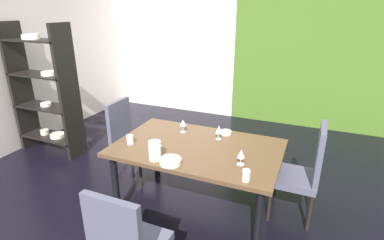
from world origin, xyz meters
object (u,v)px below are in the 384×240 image
object	(u,v)px
chair_right_far	(304,170)
cup_rear	(246,175)
display_shelf	(44,90)
serving_bowl_center	(170,161)
wine_glass_right	(241,154)
serving_bowl_corner	(226,132)
pitcher_east	(155,150)
wine_glass_left	(183,123)
wine_glass_north	(219,130)
chair_left_far	(128,137)
dining_table	(197,153)
cup_front	(130,140)

from	to	relation	value
chair_right_far	cup_rear	size ratio (longest dim) A/B	10.40
display_shelf	serving_bowl_center	bearing A→B (deg)	-19.23
serving_bowl_center	cup_rear	size ratio (longest dim) A/B	2.02
wine_glass_right	serving_bowl_center	distance (m)	0.64
chair_right_far	display_shelf	bearing A→B (deg)	87.52
serving_bowl_center	chair_right_far	bearing A→B (deg)	31.60
chair_right_far	serving_bowl_corner	bearing A→B (deg)	80.22
display_shelf	pitcher_east	xyz separation A→B (m)	(2.26, -0.83, -0.12)
serving_bowl_center	wine_glass_left	bearing A→B (deg)	105.57
wine_glass_right	wine_glass_north	bearing A→B (deg)	128.58
chair_left_far	wine_glass_right	world-z (taller)	chair_left_far
chair_left_far	pitcher_east	xyz separation A→B (m)	(0.78, -0.67, 0.28)
chair_right_far	wine_glass_north	bearing A→B (deg)	90.96
wine_glass_right	serving_bowl_center	size ratio (longest dim) A/B	0.74
serving_bowl_center	pitcher_east	xyz separation A→B (m)	(-0.17, 0.02, 0.07)
serving_bowl_center	serving_bowl_corner	size ratio (longest dim) A/B	1.62
display_shelf	serving_bowl_center	size ratio (longest dim) A/B	9.38
wine_glass_north	serving_bowl_corner	bearing A→B (deg)	79.06
cup_rear	serving_bowl_corner	bearing A→B (deg)	116.72
dining_table	chair_left_far	distance (m)	1.07
display_shelf	cup_front	world-z (taller)	display_shelf
dining_table	cup_rear	world-z (taller)	cup_rear
chair_left_far	serving_bowl_corner	distance (m)	1.24
wine_glass_north	wine_glass_right	xyz separation A→B (m)	(0.35, -0.44, -0.01)
dining_table	wine_glass_left	size ratio (longest dim) A/B	11.20
dining_table	chair_right_far	distance (m)	1.07
cup_rear	display_shelf	bearing A→B (deg)	164.59
wine_glass_north	chair_right_far	bearing A→B (deg)	0.96
serving_bowl_corner	cup_front	bearing A→B (deg)	-143.06
serving_bowl_corner	pitcher_east	size ratio (longest dim) A/B	0.67
chair_left_far	display_shelf	world-z (taller)	display_shelf
chair_right_far	chair_left_far	bearing A→B (deg)	90.00
dining_table	chair_left_far	xyz separation A→B (m)	(-1.03, 0.26, -0.11)
chair_left_far	wine_glass_left	size ratio (longest dim) A/B	6.73
dining_table	chair_right_far	xyz separation A→B (m)	(1.04, 0.26, -0.10)
wine_glass_left	pitcher_east	world-z (taller)	pitcher_east
chair_left_far	cup_front	size ratio (longest dim) A/B	10.62
serving_bowl_center	wine_glass_north	bearing A→B (deg)	71.05
chair_right_far	wine_glass_left	xyz separation A→B (m)	(-1.32, 0.01, 0.29)
wine_glass_north	serving_bowl_corner	xyz separation A→B (m)	(0.03, 0.16, -0.09)
cup_rear	cup_front	bearing A→B (deg)	169.84
pitcher_east	chair_left_far	bearing A→B (deg)	139.07
chair_right_far	serving_bowl_corner	xyz separation A→B (m)	(-0.86, 0.15, 0.20)
wine_glass_right	cup_front	xyz separation A→B (m)	(-1.16, -0.02, -0.06)
wine_glass_right	pitcher_east	size ratio (longest dim) A/B	0.81
wine_glass_north	serving_bowl_center	bearing A→B (deg)	-108.95
chair_left_far	serving_bowl_center	xyz separation A→B (m)	(0.94, -0.69, 0.22)
serving_bowl_center	pitcher_east	bearing A→B (deg)	173.98
wine_glass_north	dining_table	bearing A→B (deg)	-120.05
display_shelf	wine_glass_left	world-z (taller)	display_shelf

